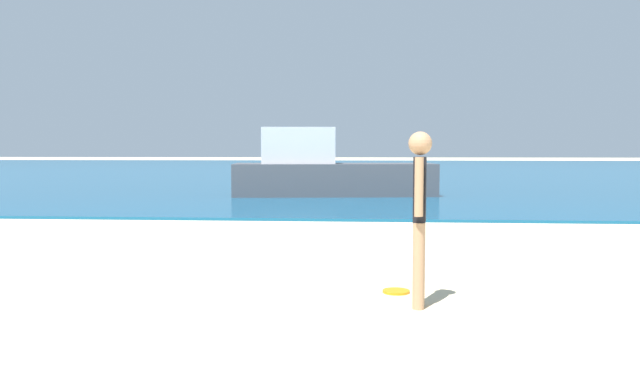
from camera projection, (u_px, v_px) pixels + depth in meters
The scene contains 4 objects.
water at pixel (348, 169), 42.30m from camera, with size 160.00×60.00×0.06m, color #14567F.
person_standing at pixel (420, 208), 5.67m from camera, with size 0.21×0.37×1.61m.
frisbee at pixel (396, 291), 6.31m from camera, with size 0.27×0.27×0.03m, color orange.
boat_near at pixel (326, 172), 18.57m from camera, with size 6.06×2.52×2.00m.
Camera 1 is at (1.19, 1.00, 1.45)m, focal length 35.16 mm.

